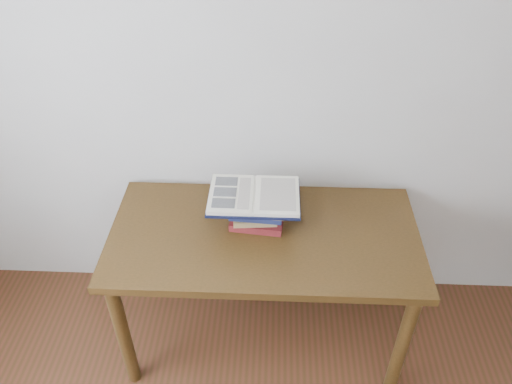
{
  "coord_description": "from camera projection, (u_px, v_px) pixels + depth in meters",
  "views": [
    {
      "loc": [
        -0.02,
        -0.16,
        2.16
      ],
      "look_at": [
        -0.09,
        1.4,
        0.91
      ],
      "focal_mm": 35.0,
      "sensor_mm": 36.0,
      "label": 1
    }
  ],
  "objects": [
    {
      "name": "desk",
      "position": [
        264.0,
        250.0,
        2.17
      ],
      "size": [
        1.32,
        0.66,
        0.71
      ],
      "color": "#432A10",
      "rests_on": "ground"
    },
    {
      "name": "book_stack",
      "position": [
        257.0,
        211.0,
        2.12
      ],
      "size": [
        0.24,
        0.18,
        0.13
      ],
      "color": "maroon",
      "rests_on": "desk"
    },
    {
      "name": "open_book",
      "position": [
        254.0,
        196.0,
        2.08
      ],
      "size": [
        0.38,
        0.27,
        0.03
      ],
      "rotation": [
        0.0,
        0.0,
        -0.0
      ],
      "color": "black",
      "rests_on": "book_stack"
    }
  ]
}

